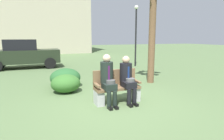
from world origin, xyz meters
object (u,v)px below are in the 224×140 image
at_px(seated_man_right, 127,77).
at_px(parked_car_near, 24,54).
at_px(shrub_mid_lawn, 66,83).
at_px(street_lamp, 136,30).
at_px(seated_man_left, 108,77).
at_px(building_backdrop, 23,0).
at_px(park_bench, 117,88).
at_px(shrub_near_bench, 65,78).

distance_m(seated_man_right, parked_car_near, 8.12).
xyz_separation_m(shrub_mid_lawn, street_lamp, (4.90, 4.25, 1.96)).
relative_size(seated_man_right, parked_car_near, 0.33).
xyz_separation_m(seated_man_left, seated_man_right, (0.57, -0.01, -0.03)).
bearing_deg(street_lamp, building_backdrop, 115.81).
height_order(shrub_mid_lawn, street_lamp, street_lamp).
height_order(park_bench, seated_man_right, seated_man_right).
xyz_separation_m(park_bench, shrub_near_bench, (-1.10, 2.18, -0.05)).
distance_m(shrub_near_bench, parked_car_near, 5.51).
height_order(shrub_near_bench, building_backdrop, building_backdrop).
bearing_deg(shrub_near_bench, park_bench, -63.15).
bearing_deg(parked_car_near, building_backdrop, 92.00).
bearing_deg(parked_car_near, shrub_mid_lawn, -75.33).
relative_size(park_bench, shrub_near_bench, 1.16).
xyz_separation_m(park_bench, street_lamp, (3.70, 5.71, 1.87)).
relative_size(park_bench, seated_man_right, 0.99).
distance_m(seated_man_right, shrub_mid_lawn, 2.20).
relative_size(seated_man_right, building_backdrop, 0.09).
bearing_deg(seated_man_left, street_lamp, 55.52).
bearing_deg(seated_man_left, shrub_mid_lawn, 119.42).
bearing_deg(shrub_mid_lawn, shrub_near_bench, 82.91).
height_order(shrub_near_bench, parked_car_near, parked_car_near).
bearing_deg(building_backdrop, shrub_mid_lawn, -83.84).
height_order(street_lamp, building_backdrop, building_backdrop).
distance_m(seated_man_right, shrub_near_bench, 2.71).
distance_m(shrub_mid_lawn, parked_car_near, 6.18).
distance_m(park_bench, seated_man_right, 0.44).
relative_size(park_bench, building_backdrop, 0.09).
distance_m(parked_car_near, street_lamp, 6.83).
bearing_deg(street_lamp, shrub_near_bench, -143.70).
height_order(park_bench, building_backdrop, building_backdrop).
bearing_deg(park_bench, building_backdrop, 99.08).
relative_size(street_lamp, building_backdrop, 0.25).
xyz_separation_m(shrub_near_bench, parked_car_near, (-1.65, 5.24, 0.50)).
height_order(park_bench, shrub_mid_lawn, park_bench).
relative_size(parked_car_near, building_backdrop, 0.26).
distance_m(seated_man_left, building_backdrop, 20.96).
distance_m(park_bench, shrub_mid_lawn, 1.89).
distance_m(seated_man_right, street_lamp, 6.95).
height_order(parked_car_near, street_lamp, street_lamp).
relative_size(seated_man_right, street_lamp, 0.35).
xyz_separation_m(park_bench, seated_man_left, (-0.30, -0.12, 0.36)).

